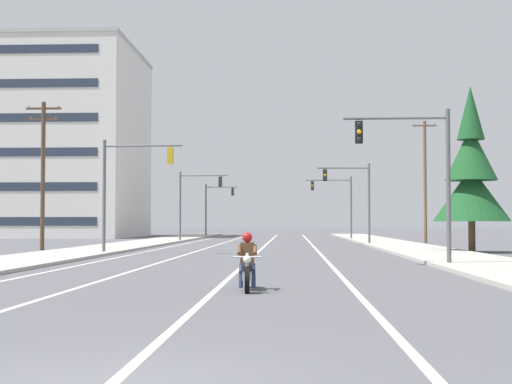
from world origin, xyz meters
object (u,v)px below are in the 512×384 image
motorcycle_with_rider (247,267)px  apartment_building_far_left_block (36,143)px  utility_pole_right_far (425,179)px  conifer_tree_right_verge_far (471,176)px  traffic_signal_mid_right (354,192)px  traffic_signal_near_left (126,179)px  traffic_signal_near_right (418,163)px  traffic_signal_mid_left (194,196)px  traffic_signal_far_left (215,203)px  traffic_signal_far_right (338,198)px  utility_pole_left_near (43,170)px

motorcycle_with_rider → apartment_building_far_left_block: size_ratio=0.09×
utility_pole_right_far → apartment_building_far_left_block: (-41.10, 23.83, 5.76)m
motorcycle_with_rider → utility_pole_right_far: (12.24, 43.87, 4.69)m
conifer_tree_right_verge_far → traffic_signal_mid_right: bearing=111.0°
traffic_signal_near_left → traffic_signal_near_right: bearing=-36.6°
traffic_signal_near_right → traffic_signal_mid_left: size_ratio=1.00×
utility_pole_right_far → apartment_building_far_left_block: apartment_building_far_left_block is taller
traffic_signal_far_left → apartment_building_far_left_block: 22.18m
traffic_signal_near_left → apartment_building_far_left_block: apartment_building_far_left_block is taller
traffic_signal_mid_left → traffic_signal_far_right: same height
conifer_tree_right_verge_far → apartment_building_far_left_block: (-40.24, 43.46, 6.66)m
traffic_signal_near_right → traffic_signal_far_left: 59.76m
traffic_signal_near_right → traffic_signal_near_left: (-13.94, 10.35, 0.01)m
traffic_signal_mid_left → utility_pole_left_near: size_ratio=0.68×
traffic_signal_near_left → utility_pole_left_near: utility_pole_left_near is taller
traffic_signal_near_right → utility_pole_right_far: 33.59m
traffic_signal_mid_right → traffic_signal_near_right: bearing=-89.6°
motorcycle_with_rider → traffic_signal_near_left: (-7.80, 21.21, 3.48)m
motorcycle_with_rider → apartment_building_far_left_block: 74.33m
utility_pole_left_near → apartment_building_far_left_block: size_ratio=0.38×
traffic_signal_far_left → utility_pole_right_far: utility_pole_right_far is taller
traffic_signal_near_right → conifer_tree_right_verge_far: bearing=68.6°
utility_pole_left_near → traffic_signal_mid_right: bearing=31.1°
traffic_signal_mid_left → conifer_tree_right_verge_far: 29.76m
traffic_signal_near_right → traffic_signal_near_left: size_ratio=1.00×
traffic_signal_near_left → traffic_signal_mid_right: 22.01m
traffic_signal_far_right → traffic_signal_far_left: size_ratio=1.00×
traffic_signal_mid_right → traffic_signal_far_right: bearing=90.8°
motorcycle_with_rider → traffic_signal_far_right: traffic_signal_far_right is taller
traffic_signal_mid_left → traffic_signal_far_left: size_ratio=1.00×
traffic_signal_far_right → traffic_signal_mid_left: bearing=-150.0°
traffic_signal_mid_right → traffic_signal_far_left: same height
traffic_signal_mid_right → utility_pole_right_far: (6.31, 5.46, 1.23)m
traffic_signal_near_left → traffic_signal_far_left: 47.75m
traffic_signal_far_left → apartment_building_far_left_block: apartment_building_far_left_block is taller
traffic_signal_far_left → motorcycle_with_rider: bearing=-83.5°
traffic_signal_near_right → conifer_tree_right_verge_far: size_ratio=0.65×
traffic_signal_near_left → traffic_signal_far_right: size_ratio=1.00×
traffic_signal_mid_right → traffic_signal_far_right: size_ratio=1.00×
traffic_signal_near_right → apartment_building_far_left_block: size_ratio=0.26×
conifer_tree_right_verge_far → traffic_signal_near_left: bearing=-171.0°
traffic_signal_near_left → traffic_signal_far_right: (13.51, 33.64, 0.01)m
traffic_signal_near_left → traffic_signal_far_right: bearing=68.1°
traffic_signal_far_right → utility_pole_right_far: size_ratio=0.61×
traffic_signal_far_right → apartment_building_far_left_block: size_ratio=0.26×
motorcycle_with_rider → traffic_signal_near_right: (6.14, 10.86, 3.47)m
conifer_tree_right_verge_far → traffic_signal_near_right: bearing=-111.4°
motorcycle_with_rider → traffic_signal_mid_left: traffic_signal_mid_left is taller
traffic_signal_far_left → conifer_tree_right_verge_far: bearing=-66.7°
traffic_signal_near_right → traffic_signal_far_left: same height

